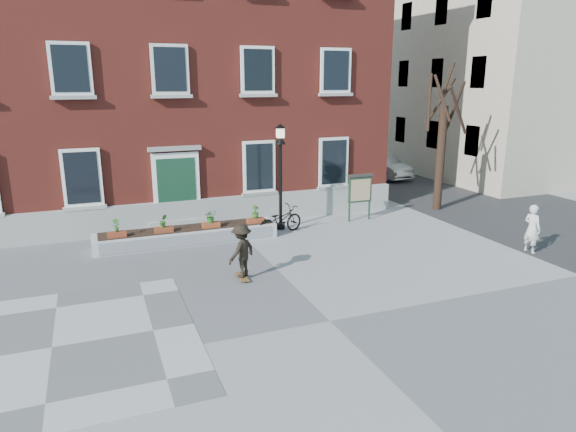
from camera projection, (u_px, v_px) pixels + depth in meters
name	position (u px, v px, depth m)	size (l,w,h in m)	color
ground	(330.00, 321.00, 11.98)	(100.00, 100.00, 0.00)	gray
checker_patch	(52.00, 348.00, 10.78)	(6.00, 6.00, 0.01)	#5B5B5D
bicycle	(280.00, 220.00, 18.63)	(0.68, 1.95, 1.03)	black
parked_car	(382.00, 166.00, 29.34)	(1.41, 4.04, 1.33)	silver
bystander	(532.00, 229.00, 16.55)	(0.58, 0.38, 1.60)	silver
brick_building	(151.00, 59.00, 22.25)	(18.40, 10.85, 12.60)	maroon
planter_assembly	(188.00, 234.00, 17.67)	(6.20, 1.12, 1.15)	silver
bare_tree	(441.00, 145.00, 21.62)	(1.83, 1.83, 6.16)	#322016
side_street	(446.00, 55.00, 34.28)	(15.20, 36.00, 14.50)	#333335
lamp_post	(280.00, 162.00, 18.71)	(0.40, 0.40, 3.93)	black
notice_board	(360.00, 189.00, 20.23)	(1.10, 0.16, 1.87)	#172F1F
skateboarder	(242.00, 251.00, 14.31)	(1.13, 1.03, 1.60)	brown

